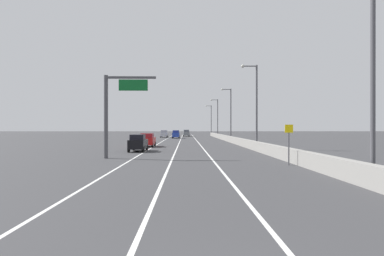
# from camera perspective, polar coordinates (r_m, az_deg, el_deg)

# --- Properties ---
(ground_plane) EXTENTS (320.00, 320.00, 0.00)m
(ground_plane) POSITION_cam_1_polar(r_m,az_deg,el_deg) (67.76, -0.46, -2.26)
(ground_plane) COLOR #38383A
(lane_stripe_left) EXTENTS (0.16, 130.00, 0.00)m
(lane_stripe_left) POSITION_cam_1_polar(r_m,az_deg,el_deg) (58.95, -5.71, -2.61)
(lane_stripe_left) COLOR silver
(lane_stripe_left) RESTS_ON ground_plane
(lane_stripe_center) EXTENTS (0.16, 130.00, 0.00)m
(lane_stripe_center) POSITION_cam_1_polar(r_m,az_deg,el_deg) (58.77, -2.30, -2.62)
(lane_stripe_center) COLOR silver
(lane_stripe_center) RESTS_ON ground_plane
(lane_stripe_right) EXTENTS (0.16, 130.00, 0.00)m
(lane_stripe_right) POSITION_cam_1_polar(r_m,az_deg,el_deg) (58.80, 1.11, -2.62)
(lane_stripe_right) COLOR silver
(lane_stripe_right) RESTS_ON ground_plane
(jersey_barrier_right) EXTENTS (0.60, 120.00, 1.10)m
(jersey_barrier_right) POSITION_cam_1_polar(r_m,az_deg,el_deg) (44.57, 9.86, -2.78)
(jersey_barrier_right) COLOR gray
(jersey_barrier_right) RESTS_ON ground_plane
(overhead_sign_gantry) EXTENTS (4.68, 0.36, 7.50)m
(overhead_sign_gantry) POSITION_cam_1_polar(r_m,az_deg,el_deg) (29.01, -14.04, 3.93)
(overhead_sign_gantry) COLOR #47474C
(overhead_sign_gantry) RESTS_ON ground_plane
(speed_advisory_sign) EXTENTS (0.60, 0.11, 3.00)m
(speed_advisory_sign) POSITION_cam_1_polar(r_m,az_deg,el_deg) (24.04, 17.28, -2.35)
(speed_advisory_sign) COLOR #4C4C51
(speed_advisory_sign) RESTS_ON ground_plane
(lamp_post_right_near) EXTENTS (2.14, 0.44, 10.85)m
(lamp_post_right_near) POSITION_cam_1_polar(r_m,az_deg,el_deg) (18.05, 29.49, 10.93)
(lamp_post_right_near) COLOR #4C4C51
(lamp_post_right_near) RESTS_ON ground_plane
(lamp_post_right_second) EXTENTS (2.14, 0.44, 10.85)m
(lamp_post_right_second) POSITION_cam_1_polar(r_m,az_deg,el_deg) (40.78, 11.40, 4.88)
(lamp_post_right_second) COLOR #4C4C51
(lamp_post_right_second) RESTS_ON ground_plane
(lamp_post_right_third) EXTENTS (2.14, 0.44, 10.85)m
(lamp_post_right_third) POSITION_cam_1_polar(r_m,az_deg,el_deg) (64.81, 6.90, 3.10)
(lamp_post_right_third) COLOR #4C4C51
(lamp_post_right_third) RESTS_ON ground_plane
(lamp_post_right_fourth) EXTENTS (2.14, 0.44, 10.85)m
(lamp_post_right_fourth) POSITION_cam_1_polar(r_m,az_deg,el_deg) (89.01, 4.55, 2.29)
(lamp_post_right_fourth) COLOR #4C4C51
(lamp_post_right_fourth) RESTS_ON ground_plane
(lamp_post_right_fifth) EXTENTS (2.14, 0.44, 10.85)m
(lamp_post_right_fifth) POSITION_cam_1_polar(r_m,az_deg,el_deg) (113.33, 3.41, 1.82)
(lamp_post_right_fifth) COLOR #4C4C51
(lamp_post_right_fifth) RESTS_ON ground_plane
(car_red_0) EXTENTS (1.98, 4.47, 1.95)m
(car_red_0) POSITION_cam_1_polar(r_m,az_deg,el_deg) (45.53, -8.11, -2.19)
(car_red_0) COLOR red
(car_red_0) RESTS_ON ground_plane
(car_silver_1) EXTENTS (2.00, 4.19, 2.03)m
(car_silver_1) POSITION_cam_1_polar(r_m,az_deg,el_deg) (86.60, -5.09, -1.08)
(car_silver_1) COLOR #B7B7BC
(car_silver_1) RESTS_ON ground_plane
(car_blue_2) EXTENTS (1.88, 4.77, 2.06)m
(car_blue_2) POSITION_cam_1_polar(r_m,az_deg,el_deg) (80.86, -2.95, -1.15)
(car_blue_2) COLOR #1E389E
(car_blue_2) RESTS_ON ground_plane
(car_black_3) EXTENTS (1.86, 4.10, 1.98)m
(car_black_3) POSITION_cam_1_polar(r_m,az_deg,el_deg) (36.80, -9.82, -2.71)
(car_black_3) COLOR black
(car_black_3) RESTS_ON ground_plane
(car_gray_4) EXTENTS (2.06, 4.75, 2.08)m
(car_gray_4) POSITION_cam_1_polar(r_m,az_deg,el_deg) (96.84, -1.05, -0.94)
(car_gray_4) COLOR slate
(car_gray_4) RESTS_ON ground_plane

